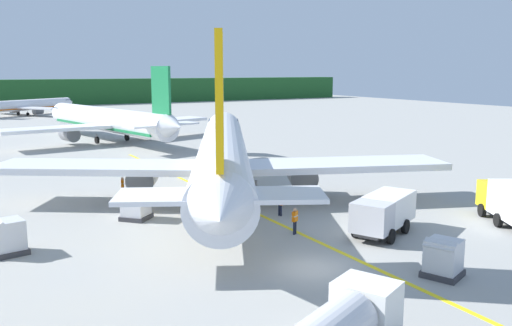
{
  "coord_description": "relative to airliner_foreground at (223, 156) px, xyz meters",
  "views": [
    {
      "loc": [
        -15.64,
        -21.65,
        10.11
      ],
      "look_at": [
        3.49,
        12.16,
        3.4
      ],
      "focal_mm": 37.99,
      "sensor_mm": 36.0,
      "label": 1
    }
  ],
  "objects": [
    {
      "name": "service_truck_catering",
      "position": [
        4.36,
        -13.71,
        -1.97
      ],
      "size": [
        6.01,
        4.45,
        2.42
      ],
      "color": "silver",
      "rests_on": "ground"
    },
    {
      "name": "cargo_container_far",
      "position": [
        2.05,
        -20.47,
        -2.45
      ],
      "size": [
        2.26,
        2.26,
        2.0
      ],
      "color": "#333338",
      "rests_on": "ground"
    },
    {
      "name": "airliner_foreground",
      "position": [
        0.0,
        0.0,
        0.0
      ],
      "size": [
        32.76,
        38.8,
        11.9
      ],
      "color": "silver",
      "rests_on": "ground"
    },
    {
      "name": "service_truck_fuel",
      "position": [
        13.33,
        -16.04,
        -1.83
      ],
      "size": [
        4.71,
        6.03,
        2.82
      ],
      "color": "yellow",
      "rests_on": "ground"
    },
    {
      "name": "airliner_distant",
      "position": [
        26.51,
        137.68,
        -1.53
      ],
      "size": [
        18.98,
        22.86,
        6.54
      ],
      "color": "white",
      "rests_on": "ground"
    },
    {
      "name": "crew_marshaller",
      "position": [
        -6.99,
        3.94,
        -2.41
      ],
      "size": [
        0.36,
        0.6,
        1.67
      ],
      "color": "#191E33",
      "rests_on": "ground"
    },
    {
      "name": "cargo_container_mid",
      "position": [
        -16.31,
        -6.26,
        -2.41
      ],
      "size": [
        2.07,
        2.07,
        2.08
      ],
      "color": "#333338",
      "rests_on": "ground"
    },
    {
      "name": "ground",
      "position": [
        -2.87,
        31.57,
        -3.49
      ],
      "size": [
        240.0,
        320.0,
        0.2
      ],
      "primitive_type": "cube",
      "color": "#999993"
    },
    {
      "name": "airliner_mid_apron",
      "position": [
        1.0,
        38.83,
        -0.39
      ],
      "size": [
        30.46,
        36.61,
        10.53
      ],
      "color": "white",
      "rests_on": "ground"
    },
    {
      "name": "cargo_container_near",
      "position": [
        -7.98,
        -2.85,
        -2.42
      ],
      "size": [
        2.48,
        2.48,
        2.06
      ],
      "color": "#333338",
      "rests_on": "ground"
    },
    {
      "name": "apron_guide_line",
      "position": [
        -0.07,
        -4.49,
        -3.39
      ],
      "size": [
        0.3,
        60.0,
        0.01
      ],
      "primitive_type": "cube",
      "color": "yellow",
      "rests_on": "ground"
    },
    {
      "name": "crew_loader_left",
      "position": [
        1.05,
        -6.94,
        -2.45
      ],
      "size": [
        0.35,
        0.61,
        1.61
      ],
      "color": "#191E33",
      "rests_on": "ground"
    },
    {
      "name": "distant_treeline",
      "position": [
        -2.87,
        126.0,
        0.31
      ],
      "size": [
        216.0,
        6.0,
        7.4
      ],
      "primitive_type": "cube",
      "color": "#1E5123",
      "rests_on": "ground"
    },
    {
      "name": "crew_loader_right",
      "position": [
        -0.44,
        -11.04,
        -2.4
      ],
      "size": [
        0.56,
        0.42,
        1.69
      ],
      "color": "#191E33",
      "rests_on": "ground"
    },
    {
      "name": "airliner_far_taxiway",
      "position": [
        -3.73,
        93.57,
        -1.21
      ],
      "size": [
        24.33,
        20.62,
        7.65
      ],
      "color": "white",
      "rests_on": "ground"
    }
  ]
}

